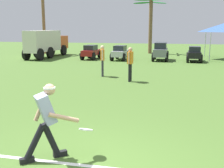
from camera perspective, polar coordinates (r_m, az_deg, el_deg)
name	(u,v)px	position (r m, az deg, el deg)	size (l,w,h in m)	color
field_line_paint	(92,166)	(5.21, -4.13, -16.34)	(22.12, 0.10, 0.01)	white
frisbee_thrower	(46,118)	(5.31, -13.26, -6.72)	(1.01, 0.63, 1.43)	black
frisbee_in_flight	(86,129)	(5.41, -5.35, -9.19)	(0.31, 0.31, 0.10)	white
teammate_near_sideline	(130,61)	(12.76, 3.71, 4.67)	(0.25, 0.50, 1.56)	black
teammate_midfield	(102,58)	(14.11, -1.95, 5.33)	(0.27, 0.50, 1.56)	#33333D
parked_car_slot_a	(91,52)	(22.10, -4.28, 6.52)	(1.21, 2.25, 1.10)	maroon
parked_car_slot_b	(120,53)	(21.47, 1.69, 6.40)	(1.21, 2.25, 1.10)	#B7BABF
parked_car_slot_c	(161,51)	(21.54, 9.85, 6.68)	(1.16, 2.41, 1.34)	slate
parked_car_slot_d	(194,54)	(21.29, 16.38, 5.91)	(1.15, 2.23, 1.10)	black
box_truck	(47,42)	(23.99, -13.15, 8.24)	(1.59, 5.94, 2.20)	#CC4C19
palm_tree_far_left	(43,4)	(27.73, -13.86, 15.46)	(3.65, 3.19, 7.36)	brown
palm_tree_left_of_centre	(151,19)	(27.23, 7.92, 12.99)	(3.64, 3.14, 5.23)	brown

